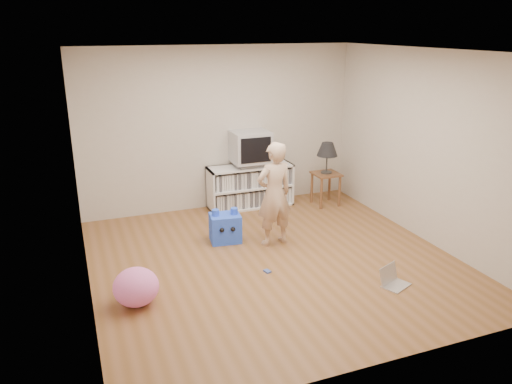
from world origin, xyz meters
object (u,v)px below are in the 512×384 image
Objects in this scene: side_table at (326,181)px; laptop at (392,280)px; person at (274,194)px; dvd_deck at (250,164)px; crt_tv at (250,147)px; plush_pink at (136,287)px; plush_blue at (225,227)px; media_unit at (250,186)px; table_lamp at (327,150)px.

side_table reaches higher than laptop.
dvd_deck is at bearing -105.65° from person.
laptop is (0.61, -3.10, -0.96)m from crt_tv.
side_table is at bearing 31.38° from plush_pink.
side_table reaches higher than plush_blue.
laptop is at bearing -12.52° from plush_pink.
dvd_deck is 0.29m from crt_tv.
laptop is at bearing -45.42° from plush_blue.
laptop is at bearing -78.85° from crt_tv.
crt_tv is 1.22× the size of plush_pink.
media_unit is 2.91× the size of plush_blue.
person reaches higher than side_table.
plush_blue is at bearing -124.27° from crt_tv.
dvd_deck is 0.31× the size of person.
crt_tv is at bearing -90.00° from dvd_deck.
crt_tv is at bearing 163.13° from table_lamp.
side_table is 0.53m from table_lamp.
dvd_deck reaches higher than side_table.
plush_pink is at bearing 17.80° from person.
plush_pink is at bearing -132.11° from dvd_deck.
person is at bearing -98.44° from crt_tv.
table_lamp reaches higher than plush_blue.
plush_blue is at bearing -124.20° from dvd_deck.
person is at bearing -141.01° from table_lamp.
crt_tv reaches higher than table_lamp.
media_unit is 3.34m from plush_pink.
crt_tv is 1.25× the size of plush_blue.
table_lamp is at bearing 54.33° from laptop.
media_unit is 1.27m from side_table.
table_lamp is (1.21, -0.37, -0.08)m from crt_tv.
crt_tv reaches higher than plush_pink.
side_table is 2.82m from laptop.
person is at bearing 25.03° from plush_pink.
dvd_deck is 1.55m from person.
plush_blue is (-1.44, 1.88, 0.14)m from laptop.
side_table is at bearing 54.33° from laptop.
plush_blue reaches higher than laptop.
plush_pink is at bearing -131.03° from plush_blue.
crt_tv is at bearing -105.67° from person.
table_lamp reaches higher than plush_pink.
side_table is (1.21, -0.39, 0.07)m from media_unit.
crt_tv is 1.51× the size of laptop.
crt_tv is at bearing 163.13° from side_table.
side_table is 1.14× the size of plush_blue.
plush_pink reaches higher than laptop.
person is 3.62× the size of laptop.
side_table is at bearing -17.02° from dvd_deck.
dvd_deck is at bearing 162.98° from side_table.
dvd_deck is 1.56m from plush_blue.
table_lamp is (-0.00, 0.00, 0.53)m from side_table.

